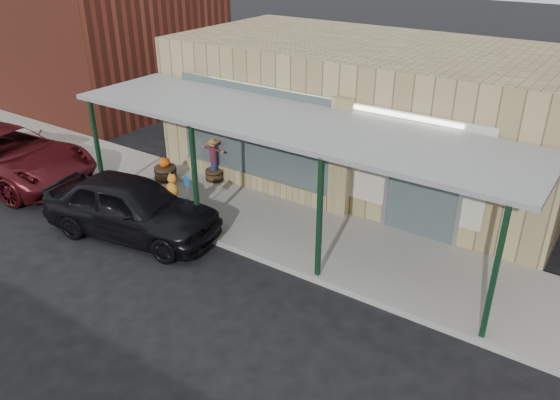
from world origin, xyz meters
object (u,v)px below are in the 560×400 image
Objects in this scene: barrel_scarecrow at (214,166)px; barrel_pumpkin at (165,172)px; handicap_sign at (187,193)px; parked_sedan at (131,207)px; car_maroon at (6,156)px.

barrel_scarecrow reaches higher than barrel_pumpkin.
handicap_sign is (1.18, -2.40, 0.37)m from barrel_scarecrow.
barrel_scarecrow is 3.57m from parked_sedan.
parked_sedan is 5.88m from car_maroon.
parked_sedan is at bearing -97.97° from car_maroon.
car_maroon is at bearing -149.31° from barrel_pumpkin.
car_maroon is at bearing 78.05° from parked_sedan.
car_maroon is (-4.33, -2.57, 0.41)m from barrel_pumpkin.
barrel_scarecrow reaches higher than handicap_sign.
parked_sedan is (-0.89, -1.15, -0.18)m from handicap_sign.
handicap_sign reaches higher than barrel_pumpkin.
parked_sedan is (0.28, -3.55, 0.19)m from barrel_scarecrow.
handicap_sign is 6.85m from car_maroon.
car_maroon reaches higher than barrel_pumpkin.
parked_sedan is 0.83× the size of car_maroon.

